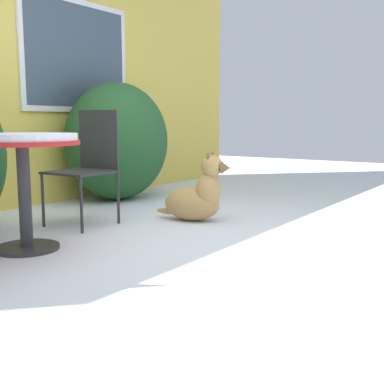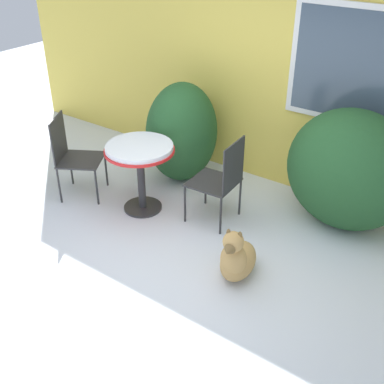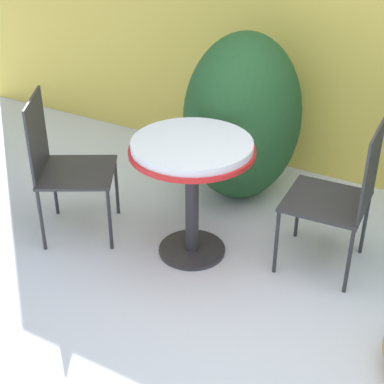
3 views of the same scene
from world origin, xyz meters
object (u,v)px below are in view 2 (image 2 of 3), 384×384
at_px(patio_chair_near_table, 221,178).
at_px(dog, 237,259).
at_px(patio_table, 140,157).
at_px(patio_chair_far_side, 72,154).

bearing_deg(patio_chair_near_table, dog, 38.28).
bearing_deg(patio_chair_near_table, patio_table, -73.94).
distance_m(patio_chair_near_table, dog, 1.00).
xyz_separation_m(patio_table, patio_chair_near_table, (0.86, 0.30, -0.12)).
bearing_deg(dog, patio_chair_far_side, 162.95).
bearing_deg(patio_chair_near_table, patio_chair_far_side, -77.02).
bearing_deg(patio_table, patio_chair_near_table, 19.51).
bearing_deg(dog, patio_table, 152.64).
distance_m(patio_chair_near_table, patio_chair_far_side, 1.79).
xyz_separation_m(patio_table, patio_chair_far_side, (-0.86, -0.20, -0.12)).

